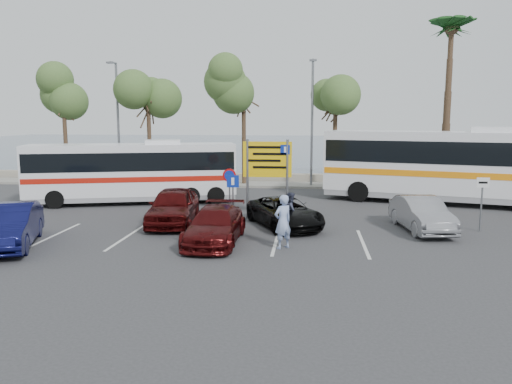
# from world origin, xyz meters

# --- Properties ---
(ground) EXTENTS (120.00, 120.00, 0.00)m
(ground) POSITION_xyz_m (0.00, 0.00, 0.00)
(ground) COLOR #313133
(ground) RESTS_ON ground
(kerb_strip) EXTENTS (44.00, 2.40, 0.15)m
(kerb_strip) POSITION_xyz_m (0.00, 14.00, 0.07)
(kerb_strip) COLOR gray
(kerb_strip) RESTS_ON ground
(seawall) EXTENTS (48.00, 0.80, 0.60)m
(seawall) POSITION_xyz_m (0.00, 16.00, 0.30)
(seawall) COLOR gray
(seawall) RESTS_ON ground
(sea) EXTENTS (140.00, 140.00, 0.00)m
(sea) POSITION_xyz_m (0.00, 60.00, 0.01)
(sea) COLOR #45586F
(sea) RESTS_ON ground
(tree_far_left) EXTENTS (3.20, 3.20, 7.60)m
(tree_far_left) POSITION_xyz_m (-14.00, 14.00, 6.33)
(tree_far_left) COLOR #382619
(tree_far_left) RESTS_ON kerb_strip
(tree_left) EXTENTS (3.20, 3.20, 7.20)m
(tree_left) POSITION_xyz_m (-8.00, 14.00, 6.00)
(tree_left) COLOR #382619
(tree_left) RESTS_ON kerb_strip
(tree_mid) EXTENTS (3.20, 3.20, 8.00)m
(tree_mid) POSITION_xyz_m (-1.50, 14.00, 6.65)
(tree_mid) COLOR #382619
(tree_mid) RESTS_ON kerb_strip
(tree_right) EXTENTS (3.20, 3.20, 7.40)m
(tree_right) POSITION_xyz_m (4.50, 14.00, 6.17)
(tree_right) COLOR #382619
(tree_right) RESTS_ON kerb_strip
(palm_tree) EXTENTS (4.80, 4.80, 11.20)m
(palm_tree) POSITION_xyz_m (11.50, 14.00, 9.87)
(palm_tree) COLOR #382619
(palm_tree) RESTS_ON kerb_strip
(street_lamp_left) EXTENTS (0.45, 1.15, 8.01)m
(street_lamp_left) POSITION_xyz_m (-10.00, 13.52, 4.60)
(street_lamp_left) COLOR slate
(street_lamp_left) RESTS_ON kerb_strip
(street_lamp_right) EXTENTS (0.45, 1.15, 8.01)m
(street_lamp_right) POSITION_xyz_m (3.00, 13.52, 4.60)
(street_lamp_right) COLOR slate
(street_lamp_right) RESTS_ON kerb_strip
(direction_sign) EXTENTS (2.20, 0.12, 3.60)m
(direction_sign) POSITION_xyz_m (1.00, 3.20, 2.43)
(direction_sign) COLOR slate
(direction_sign) RESTS_ON ground
(sign_no_stop) EXTENTS (0.60, 0.08, 2.35)m
(sign_no_stop) POSITION_xyz_m (-0.60, 2.38, 1.58)
(sign_no_stop) COLOR slate
(sign_no_stop) RESTS_ON ground
(sign_parking) EXTENTS (0.50, 0.07, 2.25)m
(sign_parking) POSITION_xyz_m (-0.20, 0.79, 1.47)
(sign_parking) COLOR slate
(sign_parking) RESTS_ON ground
(sign_taxi) EXTENTS (0.50, 0.07, 2.20)m
(sign_taxi) POSITION_xyz_m (9.80, 1.49, 1.42)
(sign_taxi) COLOR slate
(sign_taxi) RESTS_ON ground
(lane_markings) EXTENTS (12.02, 4.20, 0.01)m
(lane_markings) POSITION_xyz_m (-1.14, -1.00, 0.00)
(lane_markings) COLOR silver
(lane_markings) RESTS_ON ground
(coach_bus_left) EXTENTS (11.07, 5.12, 3.38)m
(coach_bus_left) POSITION_xyz_m (-6.50, 6.50, 1.57)
(coach_bus_left) COLOR white
(coach_bus_left) RESTS_ON ground
(coach_bus_right) EXTENTS (13.36, 6.27, 4.08)m
(coach_bus_right) POSITION_xyz_m (10.33, 8.15, 1.89)
(coach_bus_right) COLOR white
(coach_bus_right) RESTS_ON ground
(car_blue) EXTENTS (3.15, 4.90, 1.53)m
(car_blue) POSITION_xyz_m (-7.67, -2.86, 0.76)
(car_blue) COLOR #0E1044
(car_blue) RESTS_ON ground
(car_maroon) EXTENTS (1.88, 4.52, 1.31)m
(car_maroon) POSITION_xyz_m (-0.51, -1.48, 0.65)
(car_maroon) COLOR #470B0C
(car_maroon) RESTS_ON ground
(car_red) EXTENTS (2.30, 4.79, 1.58)m
(car_red) POSITION_xyz_m (-2.91, 1.50, 0.79)
(car_red) COLOR #410909
(car_red) RESTS_ON ground
(suv_black) EXTENTS (3.85, 4.90, 1.24)m
(suv_black) POSITION_xyz_m (1.89, 1.50, 0.62)
(suv_black) COLOR black
(suv_black) RESTS_ON ground
(car_silver_b) EXTENTS (2.07, 4.37, 1.38)m
(car_silver_b) POSITION_xyz_m (7.45, 1.37, 0.69)
(car_silver_b) COLOR gray
(car_silver_b) RESTS_ON ground
(pedestrian_near) EXTENTS (0.83, 0.80, 1.91)m
(pedestrian_near) POSITION_xyz_m (2.00, -2.00, 0.96)
(pedestrian_near) COLOR #94A9D8
(pedestrian_near) RESTS_ON ground
(pedestrian_far) EXTENTS (0.60, 0.76, 1.55)m
(pedestrian_far) POSITION_xyz_m (2.17, 1.00, 0.78)
(pedestrian_far) COLOR #2E3245
(pedestrian_far) RESTS_ON ground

